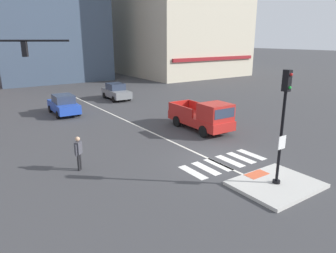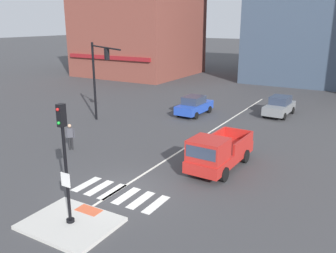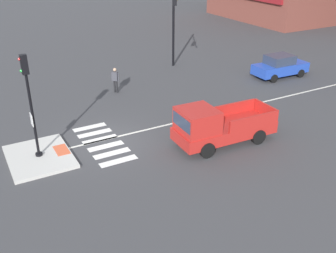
{
  "view_description": "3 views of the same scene",
  "coord_description": "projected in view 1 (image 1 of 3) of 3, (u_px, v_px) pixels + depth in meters",
  "views": [
    {
      "loc": [
        -10.6,
        -10.75,
        6.08
      ],
      "look_at": [
        -1.46,
        2.53,
        1.47
      ],
      "focal_mm": 33.15,
      "sensor_mm": 36.0,
      "label": 1
    },
    {
      "loc": [
        9.63,
        -12.34,
        7.76
      ],
      "look_at": [
        -0.24,
        4.58,
        1.99
      ],
      "focal_mm": 38.34,
      "sensor_mm": 36.0,
      "label": 2
    },
    {
      "loc": [
        16.66,
        -5.85,
        9.21
      ],
      "look_at": [
        1.4,
        2.6,
        0.8
      ],
      "focal_mm": 41.77,
      "sensor_mm": 36.0,
      "label": 3
    }
  ],
  "objects": [
    {
      "name": "lane_centre_line",
      "position": [
        126.0,
        120.0,
        23.74
      ],
      "size": [
        0.14,
        28.0,
        0.01
      ],
      "primitive_type": "cube",
      "color": "silver",
      "rests_on": "ground"
    },
    {
      "name": "crosswalk_stripe_f",
      "position": [
        251.0,
        154.0,
        16.79
      ],
      "size": [
        0.44,
        1.8,
        0.01
      ],
      "primitive_type": "cube",
      "color": "silver",
      "rests_on": "ground"
    },
    {
      "name": "crosswalk_stripe_b",
      "position": [
        206.0,
        168.0,
        15.01
      ],
      "size": [
        0.44,
        1.8,
        0.01
      ],
      "primitive_type": "cube",
      "color": "silver",
      "rests_on": "ground"
    },
    {
      "name": "car_grey_eastbound_distant",
      "position": [
        116.0,
        92.0,
        31.68
      ],
      "size": [
        2.01,
        4.18,
        1.64
      ],
      "color": "slate",
      "rests_on": "ground"
    },
    {
      "name": "crosswalk_stripe_d",
      "position": [
        230.0,
        161.0,
        15.9
      ],
      "size": [
        0.44,
        1.8,
        0.01
      ],
      "primitive_type": "cube",
      "color": "silver",
      "rests_on": "ground"
    },
    {
      "name": "pickup_truck_red_eastbound_mid",
      "position": [
        204.0,
        117.0,
        20.82
      ],
      "size": [
        2.19,
        5.16,
        2.08
      ],
      "color": "red",
      "rests_on": "ground"
    },
    {
      "name": "pedestrian_at_curb_left",
      "position": [
        78.0,
        151.0,
        14.57
      ],
      "size": [
        0.42,
        0.41,
        1.67
      ],
      "color": "black",
      "rests_on": "ground"
    },
    {
      "name": "crosswalk_stripe_c",
      "position": [
        218.0,
        164.0,
        15.46
      ],
      "size": [
        0.44,
        1.8,
        0.01
      ],
      "primitive_type": "cube",
      "color": "silver",
      "rests_on": "ground"
    },
    {
      "name": "car_blue_westbound_distant",
      "position": [
        64.0,
        105.0,
        25.46
      ],
      "size": [
        1.93,
        4.15,
        1.64
      ],
      "color": "#2347B7",
      "rests_on": "ground"
    },
    {
      "name": "building_corner_left",
      "position": [
        39.0,
        19.0,
        47.88
      ],
      "size": [
        15.62,
        20.7,
        17.82
      ],
      "color": "#3D4C60",
      "rests_on": "ground"
    },
    {
      "name": "crosswalk_stripe_a",
      "position": [
        193.0,
        172.0,
        14.57
      ],
      "size": [
        0.44,
        1.8,
        0.01
      ],
      "primitive_type": "cube",
      "color": "silver",
      "rests_on": "ground"
    },
    {
      "name": "signal_pole",
      "position": [
        283.0,
        118.0,
        12.38
      ],
      "size": [
        0.44,
        0.38,
        4.76
      ],
      "color": "black",
      "rests_on": "traffic_island"
    },
    {
      "name": "building_corner_right",
      "position": [
        179.0,
        12.0,
        52.07
      ],
      "size": [
        17.94,
        19.04,
        20.39
      ],
      "color": "beige",
      "rests_on": "ground"
    },
    {
      "name": "ground_plane",
      "position": [
        219.0,
        161.0,
        15.97
      ],
      "size": [
        300.0,
        300.0,
        0.0
      ],
      "primitive_type": "plane",
      "color": "#3D3D3F"
    },
    {
      "name": "crosswalk_stripe_e",
      "position": [
        241.0,
        158.0,
        16.35
      ],
      "size": [
        0.44,
        1.8,
        0.01
      ],
      "primitive_type": "cube",
      "color": "silver",
      "rests_on": "ground"
    },
    {
      "name": "traffic_island",
      "position": [
        276.0,
        184.0,
        13.2
      ],
      "size": [
        3.53,
        2.79,
        0.15
      ],
      "primitive_type": "cube",
      "color": "beige",
      "rests_on": "ground"
    },
    {
      "name": "tactile_pad_front",
      "position": [
        257.0,
        174.0,
        14.0
      ],
      "size": [
        1.1,
        0.6,
        0.01
      ],
      "primitive_type": "cube",
      "color": "#DB5B38",
      "rests_on": "traffic_island"
    }
  ]
}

